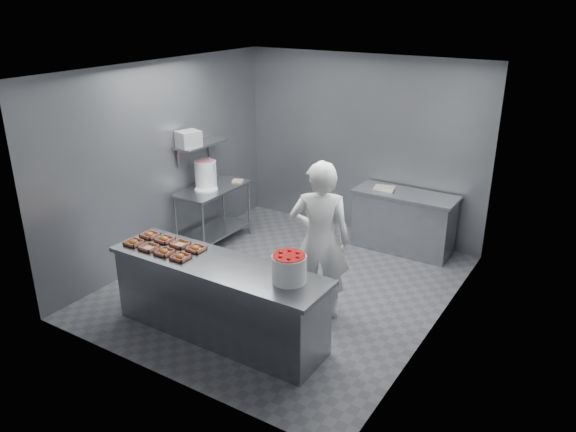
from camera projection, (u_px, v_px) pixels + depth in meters
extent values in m
plane|color=#4C4C51|center=(284.00, 285.00, 7.45)|extent=(4.50, 4.50, 0.00)
plane|color=white|center=(283.00, 69.00, 6.42)|extent=(4.50, 4.50, 0.00)
cube|color=slate|center=(361.00, 146.00, 8.71)|extent=(4.00, 0.04, 2.80)
cube|color=slate|center=(164.00, 161.00, 7.92)|extent=(0.04, 4.50, 2.80)
cube|color=slate|center=(443.00, 217.00, 5.95)|extent=(0.04, 4.50, 2.80)
cube|color=slate|center=(217.00, 265.00, 6.07)|extent=(2.60, 0.70, 0.05)
cube|color=slate|center=(219.00, 301.00, 6.23)|extent=(2.50, 0.64, 0.85)
cube|color=slate|center=(213.00, 189.00, 8.41)|extent=(0.60, 1.20, 0.04)
cube|color=slate|center=(215.00, 231.00, 8.66)|extent=(0.56, 1.15, 0.03)
cylinder|color=slate|center=(176.00, 225.00, 8.26)|extent=(0.04, 0.04, 0.88)
cylinder|color=slate|center=(203.00, 232.00, 8.01)|extent=(0.04, 0.04, 0.88)
cylinder|color=slate|center=(223.00, 202.00, 9.15)|extent=(0.04, 0.04, 0.88)
cylinder|color=slate|center=(249.00, 208.00, 8.89)|extent=(0.04, 0.04, 0.88)
cube|color=slate|center=(406.00, 195.00, 8.18)|extent=(1.50, 0.60, 0.05)
cube|color=slate|center=(403.00, 223.00, 8.35)|extent=(1.44, 0.55, 0.85)
cube|color=slate|center=(201.00, 144.00, 8.25)|extent=(0.35, 0.90, 0.03)
cube|color=tan|center=(134.00, 243.00, 6.50)|extent=(0.18, 0.18, 0.04)
cube|color=white|center=(138.00, 244.00, 6.49)|extent=(0.10, 0.06, 0.00)
ellipsoid|color=#AA612A|center=(133.00, 242.00, 6.50)|extent=(0.10, 0.10, 0.05)
cube|color=tan|center=(149.00, 247.00, 6.38)|extent=(0.18, 0.18, 0.04)
cube|color=white|center=(153.00, 249.00, 6.38)|extent=(0.10, 0.06, 0.00)
cube|color=tan|center=(164.00, 252.00, 6.26)|extent=(0.18, 0.18, 0.04)
cube|color=white|center=(168.00, 253.00, 6.26)|extent=(0.10, 0.06, 0.00)
ellipsoid|color=#AA612A|center=(164.00, 251.00, 6.27)|extent=(0.10, 0.10, 0.05)
cube|color=tan|center=(181.00, 257.00, 6.15)|extent=(0.18, 0.18, 0.04)
cube|color=white|center=(185.00, 258.00, 6.14)|extent=(0.10, 0.06, 0.00)
ellipsoid|color=#AA612A|center=(180.00, 256.00, 6.15)|extent=(0.10, 0.10, 0.05)
cube|color=tan|center=(150.00, 235.00, 6.70)|extent=(0.18, 0.18, 0.04)
cube|color=white|center=(154.00, 236.00, 6.70)|extent=(0.10, 0.06, 0.00)
ellipsoid|color=#AA612A|center=(149.00, 234.00, 6.71)|extent=(0.10, 0.10, 0.05)
cube|color=tan|center=(165.00, 239.00, 6.59)|extent=(0.18, 0.18, 0.04)
cube|color=white|center=(169.00, 241.00, 6.58)|extent=(0.10, 0.06, 0.00)
ellipsoid|color=#AA612A|center=(164.00, 239.00, 6.59)|extent=(0.10, 0.10, 0.05)
cube|color=tan|center=(180.00, 244.00, 6.47)|extent=(0.18, 0.18, 0.04)
cube|color=white|center=(184.00, 245.00, 6.46)|extent=(0.10, 0.06, 0.00)
cube|color=tan|center=(196.00, 249.00, 6.35)|extent=(0.18, 0.18, 0.04)
cube|color=white|center=(200.00, 250.00, 6.34)|extent=(0.10, 0.06, 0.00)
ellipsoid|color=#AA612A|center=(195.00, 248.00, 6.35)|extent=(0.10, 0.10, 0.05)
imported|color=white|center=(320.00, 241.00, 6.45)|extent=(0.83, 0.71, 1.92)
cylinder|color=white|center=(289.00, 269.00, 5.62)|extent=(0.35, 0.35, 0.28)
cylinder|color=red|center=(289.00, 257.00, 5.57)|extent=(0.33, 0.33, 0.04)
cylinder|color=white|center=(206.00, 174.00, 8.35)|extent=(0.32, 0.32, 0.41)
cylinder|color=#CF677E|center=(205.00, 161.00, 8.28)|extent=(0.30, 0.30, 0.02)
torus|color=slate|center=(205.00, 166.00, 8.30)|extent=(0.34, 0.01, 0.34)
cylinder|color=white|center=(206.00, 189.00, 8.29)|extent=(0.41, 0.41, 0.03)
cube|color=#CCB28C|center=(238.00, 181.00, 8.68)|extent=(0.19, 0.18, 0.02)
cube|color=gray|center=(188.00, 139.00, 7.99)|extent=(0.34, 0.37, 0.23)
cube|color=silver|center=(385.00, 188.00, 8.33)|extent=(0.33, 0.26, 0.04)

